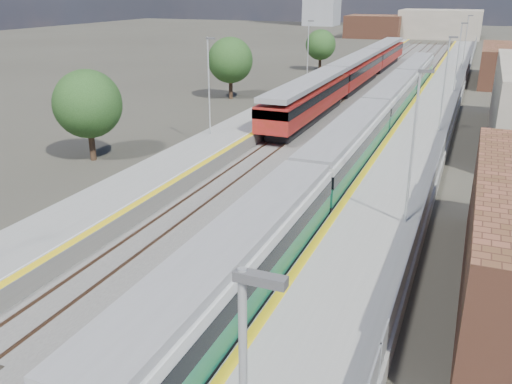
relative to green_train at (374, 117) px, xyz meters
The scene contains 10 objects.
ground 9.79m from the green_train, 99.02° to the left, with size 320.00×320.00×0.00m, color #47443A.
ballast_bed 12.69m from the green_train, 107.42° to the left, with size 10.50×155.00×0.06m, color #565451.
tracks 14.13m from the green_train, 103.02° to the left, with size 8.96×160.00×0.17m.
platform_right 12.62m from the green_train, 72.43° to the left, with size 4.70×155.00×8.52m.
platform_left 16.01m from the green_train, 131.45° to the left, with size 4.30×155.00×8.52m.
green_train is the anchor object (origin of this frame).
red_train 26.30m from the green_train, 105.44° to the left, with size 3.05×61.83×3.85m.
tree_a 22.43m from the green_train, 144.01° to the right, with size 4.89×4.89×6.63m.
tree_b 22.67m from the green_train, 146.06° to the left, with size 5.11×5.11×6.93m.
tree_c 41.91m from the green_train, 111.84° to the left, with size 4.59×4.59×6.22m.
Camera 1 is at (9.06, -3.56, 11.83)m, focal length 38.00 mm.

